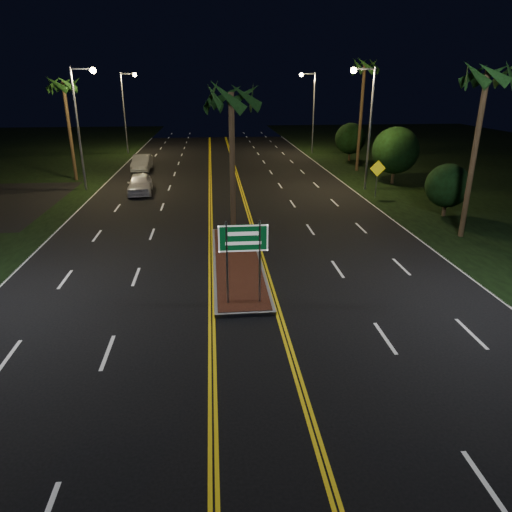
{
  "coord_description": "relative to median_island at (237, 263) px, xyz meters",
  "views": [
    {
      "loc": [
        -1.03,
        -12.69,
        7.94
      ],
      "look_at": [
        0.49,
        3.06,
        1.9
      ],
      "focal_mm": 32.0,
      "sensor_mm": 36.0,
      "label": 1
    }
  ],
  "objects": [
    {
      "name": "highway_sign",
      "position": [
        0.0,
        -4.2,
        2.32
      ],
      "size": [
        1.8,
        0.08,
        3.2
      ],
      "color": "gray",
      "rests_on": "ground"
    },
    {
      "name": "streetlight_right_far",
      "position": [
        10.61,
        35.0,
        5.57
      ],
      "size": [
        1.91,
        0.44,
        9.0
      ],
      "color": "gray",
      "rests_on": "ground"
    },
    {
      "name": "car_far",
      "position": [
        -7.69,
        25.06,
        0.78
      ],
      "size": [
        2.25,
        5.19,
        1.73
      ],
      "primitive_type": "imported",
      "rotation": [
        0.0,
        0.0,
        0.01
      ],
      "color": "#9DA0A6",
      "rests_on": "ground"
    },
    {
      "name": "shrub_near",
      "position": [
        13.5,
        7.0,
        1.86
      ],
      "size": [
        2.7,
        2.7,
        3.3
      ],
      "color": "#382819",
      "rests_on": "ground"
    },
    {
      "name": "ground",
      "position": [
        0.0,
        -7.0,
        -0.08
      ],
      "size": [
        120.0,
        120.0,
        0.0
      ],
      "primitive_type": "plane",
      "color": "black",
      "rests_on": "ground"
    },
    {
      "name": "palm_right_far",
      "position": [
        12.8,
        23.0,
        9.06
      ],
      "size": [
        2.4,
        2.4,
        10.3
      ],
      "color": "#382819",
      "rests_on": "ground"
    },
    {
      "name": "streetlight_left_far",
      "position": [
        -10.61,
        37.0,
        5.57
      ],
      "size": [
        1.91,
        0.44,
        9.0
      ],
      "color": "gray",
      "rests_on": "ground"
    },
    {
      "name": "palm_median",
      "position": [
        0.0,
        3.5,
        7.19
      ],
      "size": [
        2.4,
        2.4,
        8.3
      ],
      "color": "#382819",
      "rests_on": "ground"
    },
    {
      "name": "car_near",
      "position": [
        -6.54,
        15.34,
        0.78
      ],
      "size": [
        2.62,
        5.32,
        1.72
      ],
      "primitive_type": "imported",
      "rotation": [
        0.0,
        0.0,
        0.08
      ],
      "color": "silver",
      "rests_on": "ground"
    },
    {
      "name": "palm_left_far",
      "position": [
        -12.8,
        21.0,
        7.66
      ],
      "size": [
        2.4,
        2.4,
        8.8
      ],
      "color": "#382819",
      "rests_on": "ground"
    },
    {
      "name": "median_island",
      "position": [
        0.0,
        0.0,
        0.0
      ],
      "size": [
        2.25,
        10.25,
        0.17
      ],
      "color": "gray",
      "rests_on": "ground"
    },
    {
      "name": "palm_right_near",
      "position": [
        12.5,
        3.0,
        8.13
      ],
      "size": [
        2.4,
        2.4,
        9.3
      ],
      "color": "#382819",
      "rests_on": "ground"
    },
    {
      "name": "streetlight_right_mid",
      "position": [
        10.61,
        15.0,
        5.57
      ],
      "size": [
        1.91,
        0.44,
        9.0
      ],
      "color": "gray",
      "rests_on": "ground"
    },
    {
      "name": "warning_sign",
      "position": [
        10.8,
        12.04,
        1.73
      ],
      "size": [
        1.15,
        0.09,
        2.75
      ],
      "rotation": [
        0.0,
        0.0,
        0.04
      ],
      "color": "gray",
      "rests_on": "ground"
    },
    {
      "name": "streetlight_left_mid",
      "position": [
        -10.61,
        17.0,
        5.57
      ],
      "size": [
        1.91,
        0.44,
        9.0
      ],
      "color": "gray",
      "rests_on": "ground"
    },
    {
      "name": "shrub_far",
      "position": [
        13.8,
        29.0,
        2.25
      ],
      "size": [
        3.24,
        3.24,
        3.96
      ],
      "color": "#382819",
      "rests_on": "ground"
    },
    {
      "name": "shrub_mid",
      "position": [
        14.0,
        17.0,
        2.64
      ],
      "size": [
        3.78,
        3.78,
        4.62
      ],
      "color": "#382819",
      "rests_on": "ground"
    }
  ]
}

